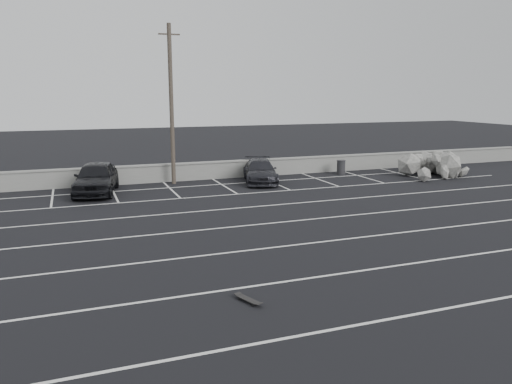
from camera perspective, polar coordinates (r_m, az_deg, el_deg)
name	(u,v)px	position (r m, az deg, el deg)	size (l,w,h in m)	color
ground	(293,245)	(17.37, 4.22, -6.09)	(120.00, 120.00, 0.00)	black
seawall	(196,171)	(30.22, -6.90, 2.42)	(50.00, 0.45, 1.06)	gray
stall_lines	(248,216)	(21.27, -0.94, -2.78)	(36.00, 20.05, 0.01)	silver
car_left	(96,178)	(27.22, -17.82, 1.57)	(1.96, 4.87, 1.66)	black
car_right	(260,171)	(29.21, 0.48, 2.40)	(1.83, 4.49, 1.30)	black
utility_pole	(171,105)	(28.77, -9.65, 9.81)	(1.19, 0.24, 8.89)	#4C4238
trash_bin	(341,167)	(32.58, 9.69, 2.83)	(0.68, 0.68, 0.90)	#272729
riprap_pile	(434,166)	(33.61, 19.71, 2.76)	(5.12, 3.84, 1.49)	gray
skateboard	(248,300)	(12.83, -0.89, -12.21)	(0.45, 0.77, 0.09)	black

